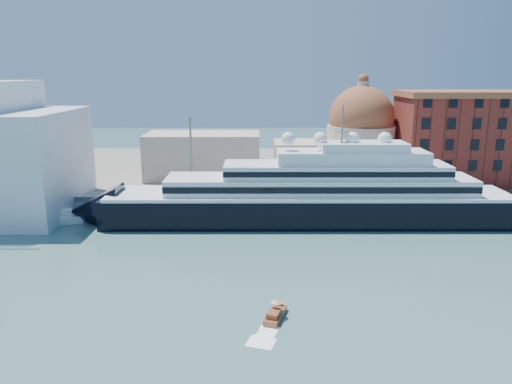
{
  "coord_description": "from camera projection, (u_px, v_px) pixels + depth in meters",
  "views": [
    {
      "loc": [
        -6.03,
        -74.3,
        29.71
      ],
      "look_at": [
        -5.89,
        18.0,
        7.53
      ],
      "focal_mm": 35.0,
      "sensor_mm": 36.0,
      "label": 1
    }
  ],
  "objects": [
    {
      "name": "superyacht",
      "position": [
        296.0,
        199.0,
        100.45
      ],
      "size": [
        92.48,
        12.82,
        27.64
      ],
      "color": "black",
      "rests_on": "ground"
    },
    {
      "name": "water_taxi",
      "position": [
        275.0,
        314.0,
        61.58
      ],
      "size": [
        3.22,
        5.42,
        2.44
      ],
      "rotation": [
        0.0,
        0.0,
        -0.31
      ],
      "color": "brown",
      "rests_on": "ground"
    },
    {
      "name": "church",
      "position": [
        302.0,
        145.0,
        132.78
      ],
      "size": [
        66.0,
        18.0,
        25.5
      ],
      "color": "beige",
      "rests_on": "land"
    },
    {
      "name": "warehouse",
      "position": [
        483.0,
        137.0,
        126.61
      ],
      "size": [
        43.0,
        19.0,
        23.25
      ],
      "color": "maroon",
      "rests_on": "land"
    },
    {
      "name": "quay_fence",
      "position": [
        283.0,
        200.0,
        107.16
      ],
      "size": [
        180.0,
        0.1,
        1.2
      ],
      "primitive_type": "cube",
      "color": "slate",
      "rests_on": "quay"
    },
    {
      "name": "lamp_posts",
      "position": [
        225.0,
        166.0,
        108.25
      ],
      "size": [
        120.8,
        2.4,
        18.0
      ],
      "color": "slate",
      "rests_on": "quay"
    },
    {
      "name": "service_barge",
      "position": [
        52.0,
        219.0,
        100.63
      ],
      "size": [
        13.21,
        7.9,
        2.82
      ],
      "rotation": [
        0.0,
        0.0,
        0.32
      ],
      "color": "white",
      "rests_on": "ground"
    },
    {
      "name": "land",
      "position": [
        275.0,
        169.0,
        151.89
      ],
      "size": [
        260.0,
        72.0,
        2.0
      ],
      "primitive_type": "cube",
      "color": "slate",
      "rests_on": "ground"
    },
    {
      "name": "quay",
      "position": [
        282.0,
        203.0,
        111.96
      ],
      "size": [
        180.0,
        10.0,
        2.5
      ],
      "primitive_type": "cube",
      "color": "gray",
      "rests_on": "ground"
    },
    {
      "name": "ground",
      "position": [
        293.0,
        264.0,
        79.2
      ],
      "size": [
        400.0,
        400.0,
        0.0
      ],
      "primitive_type": "plane",
      "color": "#3B6764",
      "rests_on": "ground"
    }
  ]
}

